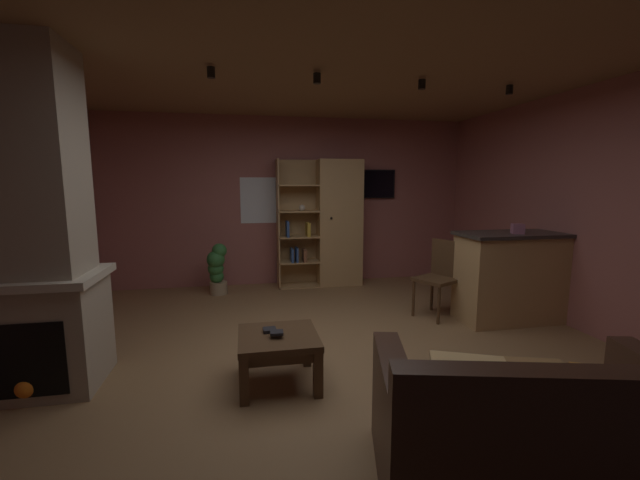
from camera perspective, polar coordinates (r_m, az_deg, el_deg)
The scene contains 21 objects.
floor at distance 3.78m, azimuth 1.20°, elevation -16.99°, with size 5.70×5.79×0.02m, color olive.
wall_back at distance 6.32m, azimuth -4.36°, elevation 5.54°, with size 5.82×0.06×2.61m, color #9E5B56.
wall_right at distance 4.92m, azimuth 36.19°, elevation 3.22°, with size 0.06×5.79×2.61m, color #9E5B56.
ceiling at distance 3.57m, azimuth 1.34°, elevation 24.88°, with size 5.70×5.79×0.02m, color #8E6B47.
window_pane_back at distance 6.25m, azimuth -8.08°, elevation 5.69°, with size 0.73×0.01×0.71m, color white.
stone_fireplace at distance 3.69m, azimuth -36.12°, elevation 0.05°, with size 0.92×0.74×2.61m.
bookshelf_cabinet at distance 6.18m, azimuth 1.94°, elevation 2.33°, with size 1.31×0.41×1.96m.
kitchen_bar_counter at distance 5.16m, azimuth 26.73°, elevation -4.72°, with size 1.44×0.61×1.04m.
tissue_box at distance 4.92m, azimuth 26.65°, elevation 1.46°, with size 0.12×0.12×0.11m, color #995972.
leather_couch at distance 2.51m, azimuth 28.32°, elevation -23.96°, with size 1.74×1.24×0.84m.
coffee_table at distance 3.27m, azimuth -6.05°, elevation -14.81°, with size 0.63×0.61×0.41m.
table_book_0 at distance 3.30m, azimuth -7.28°, elevation -12.77°, with size 0.10×0.10×0.03m, color black.
table_book_1 at distance 3.18m, azimuth -6.27°, elevation -13.16°, with size 0.10×0.09×0.02m, color black.
dining_chair at distance 4.97m, azimuth 16.98°, elevation -4.58°, with size 0.56×0.56×0.92m.
potted_floor_plant at distance 5.88m, azimuth -14.65°, elevation -3.93°, with size 0.29×0.29×0.75m.
wall_mounted_tv at distance 6.53m, azimuth 7.29°, elevation 8.03°, with size 0.82×0.06×0.46m.
track_light_spot_0 at distance 4.09m, azimuth -32.01°, elevation 20.36°, with size 0.07×0.07×0.09m, color black.
track_light_spot_1 at distance 3.81m, azimuth -15.46°, elevation 22.29°, with size 0.07×0.07×0.09m, color black.
track_light_spot_2 at distance 3.88m, azimuth -0.43°, elevation 22.31°, with size 0.07×0.07×0.09m, color black.
track_light_spot_3 at distance 4.21m, azimuth 14.52°, elevation 20.92°, with size 0.07×0.07×0.09m, color black.
track_light_spot_4 at distance 4.72m, azimuth 25.68°, elevation 18.97°, with size 0.07×0.07×0.09m, color black.
Camera 1 is at (-0.72, -3.34, 1.60)m, focal length 22.16 mm.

